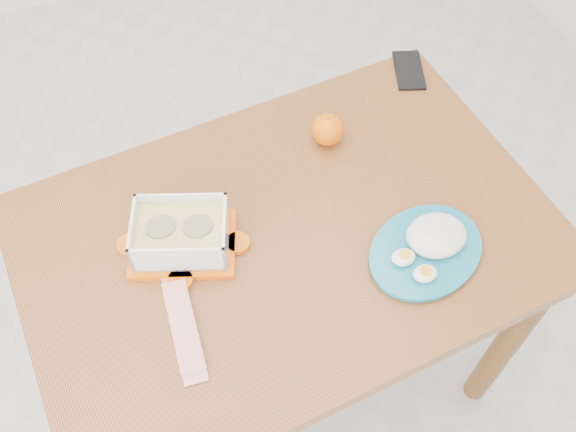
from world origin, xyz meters
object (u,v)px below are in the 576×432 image
object	(u,v)px
orange_fruit	(328,130)
smartphone	(409,70)
dining_table	(288,263)
rice_plate	(429,245)
food_container	(181,234)

from	to	relation	value
orange_fruit	smartphone	distance (m)	0.30
dining_table	rice_plate	distance (m)	0.31
orange_fruit	rice_plate	bearing A→B (deg)	-75.24
dining_table	food_container	world-z (taller)	food_container
dining_table	orange_fruit	bearing A→B (deg)	44.54
dining_table	rice_plate	bearing A→B (deg)	-34.54
food_container	rice_plate	xyz separation A→B (m)	(0.45, -0.16, -0.02)
dining_table	orange_fruit	size ratio (longest dim) A/B	16.03
dining_table	rice_plate	size ratio (longest dim) A/B	3.60
dining_table	food_container	xyz separation A→B (m)	(-0.20, 0.04, 0.16)
food_container	rice_plate	bearing A→B (deg)	-2.65
orange_fruit	rice_plate	size ratio (longest dim) A/B	0.22
smartphone	rice_plate	bearing A→B (deg)	-93.77
smartphone	dining_table	bearing A→B (deg)	-123.98
food_container	smartphone	xyz separation A→B (m)	(0.62, 0.31, -0.04)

